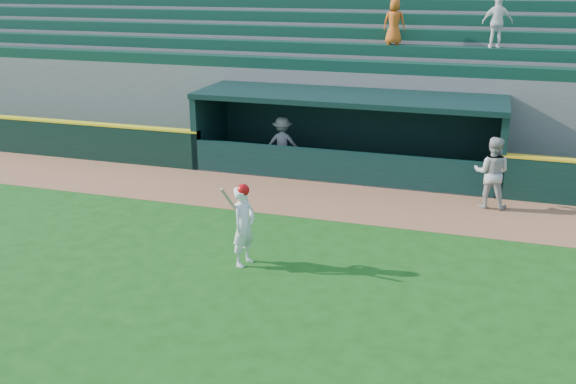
{
  "coord_description": "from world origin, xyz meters",
  "views": [
    {
      "loc": [
        4.06,
        -11.36,
        5.92
      ],
      "look_at": [
        0.0,
        1.6,
        1.3
      ],
      "focal_mm": 40.0,
      "sensor_mm": 36.0,
      "label": 1
    }
  ],
  "objects": [
    {
      "name": "dugout_player_front",
      "position": [
        4.36,
        5.66,
        0.97
      ],
      "size": [
        0.99,
        0.8,
        1.93
      ],
      "primitive_type": "imported",
      "rotation": [
        0.0,
        0.0,
        3.07
      ],
      "color": "#AAAAA4",
      "rests_on": "ground"
    },
    {
      "name": "ground",
      "position": [
        0.0,
        0.0,
        0.0
      ],
      "size": [
        120.0,
        120.0,
        0.0
      ],
      "primitive_type": "plane",
      "color": "#164C13",
      "rests_on": "ground"
    },
    {
      "name": "dugout_player_inside",
      "position": [
        -2.0,
        7.38,
        0.85
      ],
      "size": [
        1.21,
        0.86,
        1.69
      ],
      "primitive_type": "imported",
      "rotation": [
        0.0,
        0.0,
        3.37
      ],
      "color": "gray",
      "rests_on": "ground"
    },
    {
      "name": "dugout",
      "position": [
        0.0,
        8.0,
        1.36
      ],
      "size": [
        9.4,
        2.8,
        2.46
      ],
      "color": "slate",
      "rests_on": "ground"
    },
    {
      "name": "batter_at_plate",
      "position": [
        -0.6,
        0.38,
        0.91
      ],
      "size": [
        0.62,
        0.8,
        1.83
      ],
      "color": "white",
      "rests_on": "ground"
    },
    {
      "name": "stands",
      "position": [
        -0.01,
        12.58,
        2.39
      ],
      "size": [
        34.5,
        6.25,
        7.54
      ],
      "color": "slate",
      "rests_on": "ground"
    },
    {
      "name": "warning_track",
      "position": [
        0.0,
        4.9,
        0.01
      ],
      "size": [
        40.0,
        3.0,
        0.01
      ],
      "primitive_type": "cube",
      "color": "#965E3C",
      "rests_on": "ground"
    }
  ]
}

